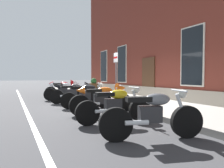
{
  "coord_description": "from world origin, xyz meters",
  "views": [
    {
      "loc": [
        7.67,
        -3.67,
        1.24
      ],
      "look_at": [
        -0.18,
        0.21,
        0.93
      ],
      "focal_mm": 32.71,
      "sensor_mm": 36.0,
      "label": 1
    }
  ],
  "objects_px": {
    "motorcycle_white_sport": "(66,90)",
    "motorcycle_yellow_naked": "(116,105)",
    "motorcycle_black_sport": "(75,92)",
    "motorcycle_orange_sport": "(104,97)",
    "motorcycle_grey_naked": "(153,115)",
    "barrel_planter": "(94,87)",
    "motorcycle_black_naked": "(87,96)",
    "parking_sign": "(116,69)",
    "motorcycle_red_sport": "(64,88)"
  },
  "relations": [
    {
      "from": "motorcycle_grey_naked",
      "to": "parking_sign",
      "type": "relative_size",
      "value": 0.92
    },
    {
      "from": "motorcycle_white_sport",
      "to": "motorcycle_orange_sport",
      "type": "distance_m",
      "value": 4.53
    },
    {
      "from": "motorcycle_red_sport",
      "to": "motorcycle_white_sport",
      "type": "xyz_separation_m",
      "value": [
        1.37,
        -0.22,
        -0.01
      ]
    },
    {
      "from": "motorcycle_black_naked",
      "to": "motorcycle_black_sport",
      "type": "bearing_deg",
      "value": -179.76
    },
    {
      "from": "motorcycle_yellow_naked",
      "to": "parking_sign",
      "type": "bearing_deg",
      "value": 152.43
    },
    {
      "from": "motorcycle_orange_sport",
      "to": "motorcycle_yellow_naked",
      "type": "distance_m",
      "value": 1.39
    },
    {
      "from": "motorcycle_black_sport",
      "to": "motorcycle_black_naked",
      "type": "bearing_deg",
      "value": 0.24
    },
    {
      "from": "motorcycle_white_sport",
      "to": "motorcycle_grey_naked",
      "type": "height_order",
      "value": "motorcycle_white_sport"
    },
    {
      "from": "motorcycle_white_sport",
      "to": "motorcycle_red_sport",
      "type": "bearing_deg",
      "value": 170.74
    },
    {
      "from": "motorcycle_black_naked",
      "to": "parking_sign",
      "type": "height_order",
      "value": "parking_sign"
    },
    {
      "from": "motorcycle_black_naked",
      "to": "barrel_planter",
      "type": "distance_m",
      "value": 5.62
    },
    {
      "from": "motorcycle_black_sport",
      "to": "motorcycle_orange_sport",
      "type": "height_order",
      "value": "motorcycle_orange_sport"
    },
    {
      "from": "motorcycle_black_sport",
      "to": "motorcycle_orange_sport",
      "type": "xyz_separation_m",
      "value": [
        3.01,
        0.12,
        0.0
      ]
    },
    {
      "from": "motorcycle_yellow_naked",
      "to": "motorcycle_grey_naked",
      "type": "distance_m",
      "value": 1.59
    },
    {
      "from": "parking_sign",
      "to": "barrel_planter",
      "type": "distance_m",
      "value": 4.29
    },
    {
      "from": "motorcycle_orange_sport",
      "to": "motorcycle_grey_naked",
      "type": "xyz_separation_m",
      "value": [
        2.95,
        -0.27,
        -0.07
      ]
    },
    {
      "from": "motorcycle_black_naked",
      "to": "parking_sign",
      "type": "relative_size",
      "value": 0.87
    },
    {
      "from": "motorcycle_black_sport",
      "to": "motorcycle_orange_sport",
      "type": "distance_m",
      "value": 3.01
    },
    {
      "from": "barrel_planter",
      "to": "motorcycle_grey_naked",
      "type": "bearing_deg",
      "value": -14.4
    },
    {
      "from": "motorcycle_yellow_naked",
      "to": "motorcycle_grey_naked",
      "type": "bearing_deg",
      "value": 0.32
    },
    {
      "from": "motorcycle_black_sport",
      "to": "barrel_planter",
      "type": "height_order",
      "value": "barrel_planter"
    },
    {
      "from": "motorcycle_black_sport",
      "to": "motorcycle_yellow_naked",
      "type": "relative_size",
      "value": 0.97
    },
    {
      "from": "motorcycle_white_sport",
      "to": "motorcycle_orange_sport",
      "type": "xyz_separation_m",
      "value": [
        4.53,
        0.19,
        -0.01
      ]
    },
    {
      "from": "motorcycle_red_sport",
      "to": "motorcycle_white_sport",
      "type": "relative_size",
      "value": 0.97
    },
    {
      "from": "motorcycle_yellow_naked",
      "to": "parking_sign",
      "type": "relative_size",
      "value": 0.95
    },
    {
      "from": "motorcycle_white_sport",
      "to": "motorcycle_black_sport",
      "type": "xyz_separation_m",
      "value": [
        1.52,
        0.07,
        -0.01
      ]
    },
    {
      "from": "motorcycle_yellow_naked",
      "to": "motorcycle_black_naked",
      "type": "bearing_deg",
      "value": 176.69
    },
    {
      "from": "motorcycle_black_sport",
      "to": "motorcycle_yellow_naked",
      "type": "bearing_deg",
      "value": -2.01
    },
    {
      "from": "motorcycle_grey_naked",
      "to": "barrel_planter",
      "type": "xyz_separation_m",
      "value": [
        -9.49,
        2.44,
        0.08
      ]
    },
    {
      "from": "motorcycle_orange_sport",
      "to": "parking_sign",
      "type": "height_order",
      "value": "parking_sign"
    },
    {
      "from": "motorcycle_red_sport",
      "to": "barrel_planter",
      "type": "distance_m",
      "value": 2.23
    },
    {
      "from": "parking_sign",
      "to": "barrel_planter",
      "type": "xyz_separation_m",
      "value": [
        -4.14,
        0.48,
        -1.04
      ]
    },
    {
      "from": "motorcycle_black_naked",
      "to": "parking_sign",
      "type": "distance_m",
      "value": 2.35
    },
    {
      "from": "barrel_planter",
      "to": "motorcycle_black_sport",
      "type": "bearing_deg",
      "value": -33.0
    },
    {
      "from": "motorcycle_black_sport",
      "to": "parking_sign",
      "type": "height_order",
      "value": "parking_sign"
    },
    {
      "from": "motorcycle_black_naked",
      "to": "motorcycle_grey_naked",
      "type": "xyz_separation_m",
      "value": [
        4.36,
        -0.15,
        -0.01
      ]
    },
    {
      "from": "motorcycle_white_sport",
      "to": "motorcycle_orange_sport",
      "type": "relative_size",
      "value": 0.95
    },
    {
      "from": "motorcycle_yellow_naked",
      "to": "motorcycle_grey_naked",
      "type": "height_order",
      "value": "motorcycle_grey_naked"
    },
    {
      "from": "motorcycle_black_sport",
      "to": "motorcycle_yellow_naked",
      "type": "distance_m",
      "value": 4.37
    },
    {
      "from": "motorcycle_white_sport",
      "to": "motorcycle_yellow_naked",
      "type": "xyz_separation_m",
      "value": [
        5.88,
        -0.09,
        -0.09
      ]
    },
    {
      "from": "motorcycle_red_sport",
      "to": "motorcycle_white_sport",
      "type": "bearing_deg",
      "value": -9.26
    },
    {
      "from": "motorcycle_orange_sport",
      "to": "motorcycle_grey_naked",
      "type": "relative_size",
      "value": 1.05
    },
    {
      "from": "motorcycle_red_sport",
      "to": "motorcycle_black_naked",
      "type": "bearing_deg",
      "value": -1.9
    },
    {
      "from": "motorcycle_grey_naked",
      "to": "parking_sign",
      "type": "xyz_separation_m",
      "value": [
        -5.35,
        1.95,
        1.13
      ]
    },
    {
      "from": "motorcycle_yellow_naked",
      "to": "motorcycle_white_sport",
      "type": "bearing_deg",
      "value": 179.16
    },
    {
      "from": "motorcycle_grey_naked",
      "to": "barrel_planter",
      "type": "height_order",
      "value": "barrel_planter"
    },
    {
      "from": "motorcycle_black_naked",
      "to": "motorcycle_red_sport",
      "type": "bearing_deg",
      "value": 178.1
    },
    {
      "from": "motorcycle_grey_naked",
      "to": "motorcycle_orange_sport",
      "type": "bearing_deg",
      "value": 174.79
    },
    {
      "from": "motorcycle_grey_naked",
      "to": "motorcycle_yellow_naked",
      "type": "bearing_deg",
      "value": -179.68
    },
    {
      "from": "motorcycle_white_sport",
      "to": "barrel_planter",
      "type": "xyz_separation_m",
      "value": [
        -2.01,
        2.36,
        0.0
      ]
    }
  ]
}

